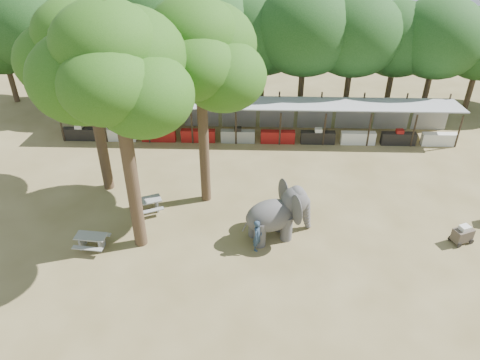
{
  "coord_description": "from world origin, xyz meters",
  "views": [
    {
      "loc": [
        -0.34,
        -16.15,
        16.02
      ],
      "look_at": [
        -1.0,
        5.0,
        2.0
      ],
      "focal_mm": 35.0,
      "sensor_mm": 36.0,
      "label": 1
    }
  ],
  "objects_px": {
    "elephant": "(279,213)",
    "handler": "(258,236)",
    "yard_tree_left": "(83,53)",
    "cart_front": "(463,234)",
    "picnic_table_far": "(147,204)",
    "yard_tree_back": "(197,54)",
    "yard_tree_center": "(113,69)",
    "picnic_table_near": "(91,240)"
  },
  "relations": [
    {
      "from": "handler",
      "to": "picnic_table_near",
      "type": "height_order",
      "value": "handler"
    },
    {
      "from": "yard_tree_back",
      "to": "cart_front",
      "type": "bearing_deg",
      "value": -14.88
    },
    {
      "from": "picnic_table_far",
      "to": "cart_front",
      "type": "bearing_deg",
      "value": -30.14
    },
    {
      "from": "elephant",
      "to": "picnic_table_far",
      "type": "distance_m",
      "value": 7.52
    },
    {
      "from": "picnic_table_far",
      "to": "cart_front",
      "type": "relative_size",
      "value": 1.64
    },
    {
      "from": "yard_tree_center",
      "to": "picnic_table_far",
      "type": "bearing_deg",
      "value": 91.55
    },
    {
      "from": "yard_tree_center",
      "to": "yard_tree_back",
      "type": "distance_m",
      "value": 5.04
    },
    {
      "from": "elephant",
      "to": "cart_front",
      "type": "bearing_deg",
      "value": -22.65
    },
    {
      "from": "yard_tree_left",
      "to": "cart_front",
      "type": "distance_m",
      "value": 21.56
    },
    {
      "from": "cart_front",
      "to": "picnic_table_far",
      "type": "bearing_deg",
      "value": 149.98
    },
    {
      "from": "yard_tree_center",
      "to": "picnic_table_near",
      "type": "distance_m",
      "value": 9.01
    },
    {
      "from": "yard_tree_center",
      "to": "elephant",
      "type": "relative_size",
      "value": 3.13
    },
    {
      "from": "picnic_table_far",
      "to": "handler",
      "type": "bearing_deg",
      "value": -48.37
    },
    {
      "from": "picnic_table_near",
      "to": "picnic_table_far",
      "type": "xyz_separation_m",
      "value": [
        2.19,
        3.06,
        0.03
      ]
    },
    {
      "from": "picnic_table_far",
      "to": "cart_front",
      "type": "height_order",
      "value": "cart_front"
    },
    {
      "from": "yard_tree_center",
      "to": "picnic_table_far",
      "type": "relative_size",
      "value": 5.79
    },
    {
      "from": "cart_front",
      "to": "elephant",
      "type": "bearing_deg",
      "value": 155.34
    },
    {
      "from": "elephant",
      "to": "handler",
      "type": "height_order",
      "value": "elephant"
    },
    {
      "from": "handler",
      "to": "picnic_table_far",
      "type": "xyz_separation_m",
      "value": [
        -6.18,
        2.92,
        -0.35
      ]
    },
    {
      "from": "yard_tree_back",
      "to": "picnic_table_far",
      "type": "xyz_separation_m",
      "value": [
        -3.07,
        -1.56,
        -8.01
      ]
    },
    {
      "from": "elephant",
      "to": "yard_tree_back",
      "type": "bearing_deg",
      "value": 120.4
    },
    {
      "from": "yard_tree_left",
      "to": "picnic_table_far",
      "type": "distance_m",
      "value": 8.6
    },
    {
      "from": "handler",
      "to": "cart_front",
      "type": "height_order",
      "value": "handler"
    },
    {
      "from": "yard_tree_left",
      "to": "handler",
      "type": "bearing_deg",
      "value": -31.0
    },
    {
      "from": "picnic_table_far",
      "to": "cart_front",
      "type": "xyz_separation_m",
      "value": [
        16.67,
        -2.05,
        -0.02
      ]
    },
    {
      "from": "elephant",
      "to": "handler",
      "type": "relative_size",
      "value": 2.19
    },
    {
      "from": "yard_tree_back",
      "to": "handler",
      "type": "xyz_separation_m",
      "value": [
        3.12,
        -4.48,
        -7.66
      ]
    },
    {
      "from": "handler",
      "to": "picnic_table_near",
      "type": "distance_m",
      "value": 8.38
    },
    {
      "from": "yard_tree_back",
      "to": "yard_tree_center",
      "type": "bearing_deg",
      "value": -126.86
    },
    {
      "from": "picnic_table_near",
      "to": "yard_tree_back",
      "type": "bearing_deg",
      "value": 47.03
    },
    {
      "from": "yard_tree_left",
      "to": "elephant",
      "type": "height_order",
      "value": "yard_tree_left"
    },
    {
      "from": "yard_tree_left",
      "to": "picnic_table_near",
      "type": "height_order",
      "value": "yard_tree_left"
    },
    {
      "from": "handler",
      "to": "yard_tree_back",
      "type": "bearing_deg",
      "value": 62.79
    },
    {
      "from": "yard_tree_center",
      "to": "yard_tree_back",
      "type": "xyz_separation_m",
      "value": [
        3.0,
        4.0,
        -0.67
      ]
    },
    {
      "from": "yard_tree_back",
      "to": "picnic_table_near",
      "type": "bearing_deg",
      "value": -138.63
    },
    {
      "from": "elephant",
      "to": "handler",
      "type": "bearing_deg",
      "value": -154.23
    },
    {
      "from": "yard_tree_center",
      "to": "cart_front",
      "type": "height_order",
      "value": "yard_tree_center"
    },
    {
      "from": "yard_tree_left",
      "to": "yard_tree_center",
      "type": "distance_m",
      "value": 5.92
    },
    {
      "from": "yard_tree_left",
      "to": "elephant",
      "type": "distance_m",
      "value": 12.98
    },
    {
      "from": "handler",
      "to": "picnic_table_far",
      "type": "distance_m",
      "value": 6.85
    },
    {
      "from": "elephant",
      "to": "picnic_table_near",
      "type": "bearing_deg",
      "value": 166.75
    },
    {
      "from": "yard_tree_center",
      "to": "yard_tree_left",
      "type": "bearing_deg",
      "value": 120.96
    }
  ]
}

